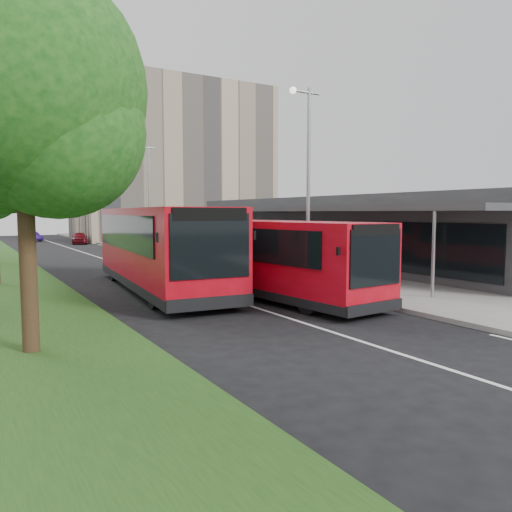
{
  "coord_description": "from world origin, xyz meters",
  "views": [
    {
      "loc": [
        -8.24,
        -14.68,
        3.11
      ],
      "look_at": [
        1.2,
        1.18,
        1.5
      ],
      "focal_mm": 35.0,
      "sensor_mm": 36.0,
      "label": 1
    }
  ],
  "objects_px": {
    "bus_main": "(271,258)",
    "car_near": "(79,238)",
    "bus_second": "(160,249)",
    "car_far": "(32,237)",
    "tree_near": "(21,104)",
    "litter_bin": "(247,258)",
    "lamp_post_near": "(307,173)",
    "bollard": "(177,247)",
    "lamp_post_far": "(148,191)"
  },
  "relations": [
    {
      "from": "bus_main",
      "to": "car_near",
      "type": "relative_size",
      "value": 2.87
    },
    {
      "from": "bus_second",
      "to": "car_far",
      "type": "distance_m",
      "value": 39.91
    },
    {
      "from": "tree_near",
      "to": "car_near",
      "type": "distance_m",
      "value": 40.93
    },
    {
      "from": "bus_second",
      "to": "litter_bin",
      "type": "height_order",
      "value": "bus_second"
    },
    {
      "from": "tree_near",
      "to": "car_far",
      "type": "xyz_separation_m",
      "value": [
        5.53,
        47.09,
        -4.88
      ]
    },
    {
      "from": "bus_second",
      "to": "litter_bin",
      "type": "distance_m",
      "value": 8.64
    },
    {
      "from": "lamp_post_near",
      "to": "car_near",
      "type": "height_order",
      "value": "lamp_post_near"
    },
    {
      "from": "bollard",
      "to": "car_near",
      "type": "distance_m",
      "value": 18.15
    },
    {
      "from": "bus_second",
      "to": "bollard",
      "type": "distance_m",
      "value": 15.98
    },
    {
      "from": "tree_near",
      "to": "car_near",
      "type": "xyz_separation_m",
      "value": [
        8.97,
        39.65,
        -4.8
      ]
    },
    {
      "from": "bollard",
      "to": "tree_near",
      "type": "bearing_deg",
      "value": -119.04
    },
    {
      "from": "lamp_post_near",
      "to": "car_far",
      "type": "distance_m",
      "value": 42.72
    },
    {
      "from": "tree_near",
      "to": "bus_second",
      "type": "bearing_deg",
      "value": 52.13
    },
    {
      "from": "bus_second",
      "to": "bollard",
      "type": "height_order",
      "value": "bus_second"
    },
    {
      "from": "litter_bin",
      "to": "car_far",
      "type": "relative_size",
      "value": 0.29
    },
    {
      "from": "bus_main",
      "to": "litter_bin",
      "type": "height_order",
      "value": "bus_main"
    },
    {
      "from": "tree_near",
      "to": "lamp_post_far",
      "type": "bearing_deg",
      "value": 65.96
    },
    {
      "from": "lamp_post_near",
      "to": "lamp_post_far",
      "type": "relative_size",
      "value": 1.0
    },
    {
      "from": "tree_near",
      "to": "bus_main",
      "type": "bearing_deg",
      "value": 22.97
    },
    {
      "from": "car_near",
      "to": "bollard",
      "type": "bearing_deg",
      "value": -70.73
    },
    {
      "from": "car_far",
      "to": "lamp_post_near",
      "type": "bearing_deg",
      "value": -100.26
    },
    {
      "from": "bus_second",
      "to": "car_near",
      "type": "xyz_separation_m",
      "value": [
        3.37,
        32.45,
        -1.08
      ]
    },
    {
      "from": "tree_near",
      "to": "bus_main",
      "type": "xyz_separation_m",
      "value": [
        8.53,
        3.62,
        -3.95
      ]
    },
    {
      "from": "lamp_post_near",
      "to": "lamp_post_far",
      "type": "xyz_separation_m",
      "value": [
        0.0,
        20.0,
        0.0
      ]
    },
    {
      "from": "car_far",
      "to": "lamp_post_far",
      "type": "bearing_deg",
      "value": -93.64
    },
    {
      "from": "car_far",
      "to": "tree_near",
      "type": "bearing_deg",
      "value": -114.53
    },
    {
      "from": "car_near",
      "to": "litter_bin",
      "type": "bearing_deg",
      "value": -73.25
    },
    {
      "from": "tree_near",
      "to": "litter_bin",
      "type": "bearing_deg",
      "value": 44.46
    },
    {
      "from": "lamp_post_near",
      "to": "bus_second",
      "type": "relative_size",
      "value": 0.68
    },
    {
      "from": "tree_near",
      "to": "bus_main",
      "type": "distance_m",
      "value": 10.08
    },
    {
      "from": "bus_second",
      "to": "car_far",
      "type": "height_order",
      "value": "bus_second"
    },
    {
      "from": "litter_bin",
      "to": "bollard",
      "type": "xyz_separation_m",
      "value": [
        -0.42,
        9.49,
        0.02
      ]
    },
    {
      "from": "car_near",
      "to": "bus_main",
      "type": "bearing_deg",
      "value": -81.31
    },
    {
      "from": "bus_main",
      "to": "bus_second",
      "type": "bearing_deg",
      "value": 124.04
    },
    {
      "from": "bollard",
      "to": "car_far",
      "type": "distance_m",
      "value": 26.17
    },
    {
      "from": "litter_bin",
      "to": "bollard",
      "type": "height_order",
      "value": "bollard"
    },
    {
      "from": "tree_near",
      "to": "lamp_post_far",
      "type": "xyz_separation_m",
      "value": [
        11.13,
        24.95,
        -0.68
      ]
    },
    {
      "from": "lamp_post_near",
      "to": "car_near",
      "type": "bearing_deg",
      "value": 93.56
    },
    {
      "from": "bollard",
      "to": "car_far",
      "type": "height_order",
      "value": "bollard"
    },
    {
      "from": "car_near",
      "to": "car_far",
      "type": "bearing_deg",
      "value": 124.21
    },
    {
      "from": "bus_second",
      "to": "car_near",
      "type": "bearing_deg",
      "value": 89.21
    },
    {
      "from": "lamp_post_near",
      "to": "car_near",
      "type": "relative_size",
      "value": 2.28
    },
    {
      "from": "litter_bin",
      "to": "bollard",
      "type": "relative_size",
      "value": 0.95
    },
    {
      "from": "litter_bin",
      "to": "car_far",
      "type": "distance_m",
      "value": 35.51
    },
    {
      "from": "litter_bin",
      "to": "bollard",
      "type": "distance_m",
      "value": 9.5
    },
    {
      "from": "bus_main",
      "to": "bollard",
      "type": "xyz_separation_m",
      "value": [
        3.55,
        18.15,
        -0.82
      ]
    },
    {
      "from": "tree_near",
      "to": "lamp_post_far",
      "type": "distance_m",
      "value": 27.33
    },
    {
      "from": "tree_near",
      "to": "lamp_post_near",
      "type": "distance_m",
      "value": 12.2
    },
    {
      "from": "litter_bin",
      "to": "tree_near",
      "type": "bearing_deg",
      "value": -135.54
    },
    {
      "from": "bollard",
      "to": "car_near",
      "type": "bearing_deg",
      "value": 99.88
    }
  ]
}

